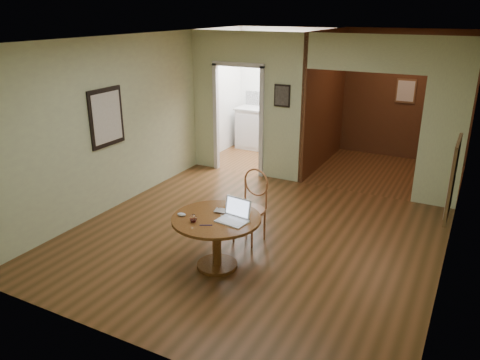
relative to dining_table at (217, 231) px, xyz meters
The scene contains 11 objects.
floor 0.99m from the dining_table, 87.66° to the left, with size 5.00×5.00×0.00m, color #472E14.
room_shell 4.05m from the dining_table, 96.26° to the left, with size 5.20×7.50×5.00m.
dining_table is the anchor object (origin of this frame).
chair 0.89m from the dining_table, 86.72° to the left, with size 0.49×0.49×1.03m.
open_laptop 0.34m from the dining_table, 10.40° to the left, with size 0.39×0.35×0.25m.
closed_laptop 0.24m from the dining_table, 64.26° to the left, with size 0.33×0.21×0.03m, color #B4B4B9.
mouse 0.47m from the dining_table, 156.98° to the right, with size 0.11×0.06×0.05m, color silver.
wine_glass 0.38m from the dining_table, 125.90° to the right, with size 0.09×0.09×0.10m, color white, non-canonical shape.
pen 0.31m from the dining_table, 88.40° to the right, with size 0.01×0.01×0.15m, color #0D115C.
kitchen_cabinet 5.22m from the dining_table, 104.58° to the left, with size 2.06×0.60×0.94m.
grocery_bag 5.14m from the dining_table, 98.05° to the left, with size 0.32×0.27×0.32m, color beige.
Camera 1 is at (2.63, -5.31, 3.09)m, focal length 35.00 mm.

